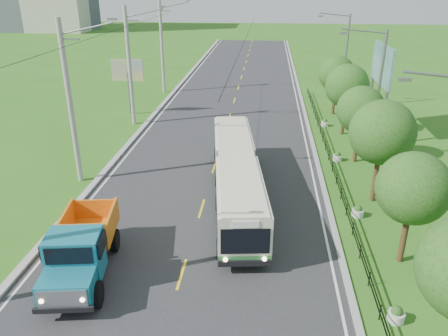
# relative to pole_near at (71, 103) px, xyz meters

# --- Properties ---
(ground) EXTENTS (240.00, 240.00, 0.00)m
(ground) POSITION_rel_pole_near_xyz_m (8.26, -9.00, -5.09)
(ground) COLOR #2D6618
(ground) RESTS_ON ground
(road) EXTENTS (14.00, 120.00, 0.02)m
(road) POSITION_rel_pole_near_xyz_m (8.26, 11.00, -5.08)
(road) COLOR #28282B
(road) RESTS_ON ground
(curb_left) EXTENTS (0.40, 120.00, 0.15)m
(curb_left) POSITION_rel_pole_near_xyz_m (1.06, 11.00, -5.02)
(curb_left) COLOR #9E9E99
(curb_left) RESTS_ON ground
(curb_right) EXTENTS (0.30, 120.00, 0.10)m
(curb_right) POSITION_rel_pole_near_xyz_m (15.41, 11.00, -5.04)
(curb_right) COLOR #9E9E99
(curb_right) RESTS_ON ground
(edge_line_left) EXTENTS (0.12, 120.00, 0.00)m
(edge_line_left) POSITION_rel_pole_near_xyz_m (1.61, 11.00, -5.07)
(edge_line_left) COLOR silver
(edge_line_left) RESTS_ON road
(edge_line_right) EXTENTS (0.12, 120.00, 0.00)m
(edge_line_right) POSITION_rel_pole_near_xyz_m (14.91, 11.00, -5.07)
(edge_line_right) COLOR silver
(edge_line_right) RESTS_ON road
(centre_dash) EXTENTS (0.12, 2.20, 0.00)m
(centre_dash) POSITION_rel_pole_near_xyz_m (8.26, -9.00, -5.07)
(centre_dash) COLOR yellow
(centre_dash) RESTS_ON road
(railing_right) EXTENTS (0.04, 40.00, 0.60)m
(railing_right) POSITION_rel_pole_near_xyz_m (16.26, 5.00, -4.79)
(railing_right) COLOR black
(railing_right) RESTS_ON ground
(pole_near) EXTENTS (3.51, 0.32, 10.00)m
(pole_near) POSITION_rel_pole_near_xyz_m (0.00, 0.00, 0.00)
(pole_near) COLOR gray
(pole_near) RESTS_ON ground
(pole_mid) EXTENTS (3.51, 0.32, 10.00)m
(pole_mid) POSITION_rel_pole_near_xyz_m (0.00, 12.00, 0.00)
(pole_mid) COLOR gray
(pole_mid) RESTS_ON ground
(pole_far) EXTENTS (3.51, 0.32, 10.00)m
(pole_far) POSITION_rel_pole_near_xyz_m (0.00, 24.00, 0.00)
(pole_far) COLOR gray
(pole_far) RESTS_ON ground
(tree_second) EXTENTS (3.18, 3.26, 5.30)m
(tree_second) POSITION_rel_pole_near_xyz_m (18.12, -6.86, -1.57)
(tree_second) COLOR #382314
(tree_second) RESTS_ON ground
(tree_third) EXTENTS (3.60, 3.62, 6.00)m
(tree_third) POSITION_rel_pole_near_xyz_m (18.12, -0.86, -1.11)
(tree_third) COLOR #382314
(tree_third) RESTS_ON ground
(tree_fourth) EXTENTS (3.24, 3.31, 5.40)m
(tree_fourth) POSITION_rel_pole_near_xyz_m (18.12, 5.14, -1.51)
(tree_fourth) COLOR #382314
(tree_fourth) RESTS_ON ground
(tree_fifth) EXTENTS (3.48, 3.52, 5.80)m
(tree_fifth) POSITION_rel_pole_near_xyz_m (18.12, 11.14, -1.24)
(tree_fifth) COLOR #382314
(tree_fifth) RESTS_ON ground
(tree_back) EXTENTS (3.30, 3.36, 5.50)m
(tree_back) POSITION_rel_pole_near_xyz_m (18.12, 17.14, -1.44)
(tree_back) COLOR #382314
(tree_back) RESTS_ON ground
(streetlight_mid) EXTENTS (3.02, 0.20, 9.07)m
(streetlight_mid) POSITION_rel_pole_near_xyz_m (18.90, 5.00, -0.19)
(streetlight_mid) COLOR slate
(streetlight_mid) RESTS_ON ground
(streetlight_far) EXTENTS (3.02, 0.20, 9.07)m
(streetlight_far) POSITION_rel_pole_near_xyz_m (18.90, 19.00, -0.19)
(streetlight_far) COLOR slate
(streetlight_far) RESTS_ON ground
(planter_front) EXTENTS (0.64, 0.64, 0.67)m
(planter_front) POSITION_rel_pole_near_xyz_m (16.86, -11.00, -4.81)
(planter_front) COLOR silver
(planter_front) RESTS_ON ground
(planter_near) EXTENTS (0.64, 0.64, 0.67)m
(planter_near) POSITION_rel_pole_near_xyz_m (16.86, -3.00, -4.81)
(planter_near) COLOR silver
(planter_near) RESTS_ON ground
(planter_mid) EXTENTS (0.64, 0.64, 0.67)m
(planter_mid) POSITION_rel_pole_near_xyz_m (16.86, 5.00, -4.81)
(planter_mid) COLOR silver
(planter_mid) RESTS_ON ground
(planter_far) EXTENTS (0.64, 0.64, 0.67)m
(planter_far) POSITION_rel_pole_near_xyz_m (16.86, 13.00, -4.81)
(planter_far) COLOR silver
(planter_far) RESTS_ON ground
(billboard_left) EXTENTS (3.00, 0.20, 5.20)m
(billboard_left) POSITION_rel_pole_near_xyz_m (-1.24, 15.00, -1.23)
(billboard_left) COLOR slate
(billboard_left) RESTS_ON ground
(billboard_right) EXTENTS (0.24, 6.00, 7.30)m
(billboard_right) POSITION_rel_pole_near_xyz_m (20.56, 11.00, 0.25)
(billboard_right) COLOR slate
(billboard_right) RESTS_ON ground
(bus) EXTENTS (4.16, 14.68, 2.80)m
(bus) POSITION_rel_pole_near_xyz_m (10.10, -1.62, -3.41)
(bus) COLOR #2B6C33
(bus) RESTS_ON ground
(dump_truck) EXTENTS (3.15, 6.27, 2.52)m
(dump_truck) POSITION_rel_pole_near_xyz_m (4.01, -9.38, -3.67)
(dump_truck) COLOR #167187
(dump_truck) RESTS_ON ground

